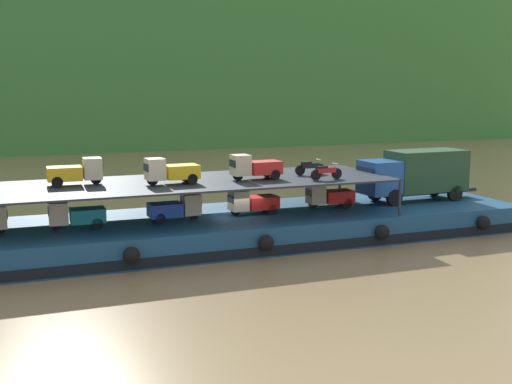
{
  "coord_description": "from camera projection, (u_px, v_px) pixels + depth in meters",
  "views": [
    {
      "loc": [
        -11.8,
        -33.26,
        8.56
      ],
      "look_at": [
        1.06,
        0.0,
        2.7
      ],
      "focal_mm": 45.81,
      "sensor_mm": 36.0,
      "label": 1
    }
  ],
  "objects": [
    {
      "name": "covered_lorry",
      "position": [
        416.0,
        174.0,
        40.0
      ],
      "size": [
        7.91,
        2.49,
        3.1
      ],
      "color": "#1E4C99",
      "rests_on": "cargo_barge"
    },
    {
      "name": "cargo_rack",
      "position": [
        170.0,
        184.0,
        34.29
      ],
      "size": [
        24.06,
        7.02,
        2.0
      ],
      "color": "#232833",
      "rests_on": "cargo_barge"
    },
    {
      "name": "mini_truck_upper_fore",
      "position": [
        171.0,
        171.0,
        33.52
      ],
      "size": [
        2.79,
        1.3,
        1.38
      ],
      "color": "gold",
      "rests_on": "cargo_rack"
    },
    {
      "name": "ground_plane",
      "position": [
        238.0,
        241.0,
        36.2
      ],
      "size": [
        400.0,
        400.0,
        0.0
      ],
      "primitive_type": "plane",
      "color": "olive"
    },
    {
      "name": "motorcycle_upper_port",
      "position": [
        326.0,
        172.0,
        35.15
      ],
      "size": [
        1.9,
        0.55,
        0.87
      ],
      "color": "black",
      "rests_on": "cargo_rack"
    },
    {
      "name": "mini_truck_lower_aft",
      "position": [
        76.0,
        215.0,
        32.4
      ],
      "size": [
        2.76,
        1.24,
        1.38
      ],
      "color": "teal",
      "rests_on": "cargo_barge"
    },
    {
      "name": "hillside_far_bank",
      "position": [
        85.0,
        9.0,
        92.42
      ],
      "size": [
        134.48,
        29.84,
        34.1
      ],
      "color": "#387533",
      "rests_on": "ground"
    },
    {
      "name": "mini_truck_upper_bow",
      "position": [
        255.0,
        167.0,
        35.2
      ],
      "size": [
        2.78,
        1.26,
        1.38
      ],
      "color": "red",
      "rests_on": "cargo_rack"
    },
    {
      "name": "mini_truck_lower_mid",
      "position": [
        175.0,
        208.0,
        34.23
      ],
      "size": [
        2.76,
        1.23,
        1.38
      ],
      "color": "#1E47B7",
      "rests_on": "cargo_barge"
    },
    {
      "name": "mini_truck_lower_fore",
      "position": [
        252.0,
        202.0,
        35.97
      ],
      "size": [
        2.8,
        1.3,
        1.38
      ],
      "color": "red",
      "rests_on": "cargo_barge"
    },
    {
      "name": "motorcycle_upper_centre",
      "position": [
        310.0,
        167.0,
        37.11
      ],
      "size": [
        1.9,
        0.55,
        0.87
      ],
      "color": "black",
      "rests_on": "cargo_rack"
    },
    {
      "name": "cargo_barge",
      "position": [
        238.0,
        228.0,
        36.05
      ],
      "size": [
        33.26,
        8.44,
        1.5
      ],
      "color": "navy",
      "rests_on": "ground"
    },
    {
      "name": "mini_truck_upper_mid",
      "position": [
        76.0,
        172.0,
        33.19
      ],
      "size": [
        2.75,
        1.22,
        1.38
      ],
      "color": "gold",
      "rests_on": "cargo_rack"
    },
    {
      "name": "mini_truck_lower_bow",
      "position": [
        329.0,
        196.0,
        37.97
      ],
      "size": [
        2.79,
        1.29,
        1.38
      ],
      "color": "red",
      "rests_on": "cargo_barge"
    }
  ]
}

